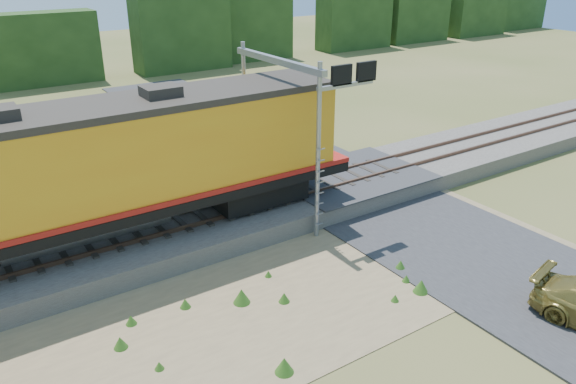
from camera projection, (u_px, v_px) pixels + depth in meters
ground at (303, 295)px, 18.95m from camera, size 140.00×140.00×0.00m
ballast at (220, 220)px, 23.36m from camera, size 70.00×5.00×0.80m
rails at (220, 209)px, 23.17m from camera, size 70.00×1.54×0.16m
dirt_shoulder at (245, 307)px, 18.31m from camera, size 26.00×8.00×0.03m
road at (432, 231)px, 23.06m from camera, size 7.00×66.00×0.86m
tree_line_north at (40, 49)px, 46.68m from camera, size 130.00×3.00×6.50m
weed_clumps at (209, 330)px, 17.24m from camera, size 15.00×6.20×0.56m
locomotive at (69, 174)px, 19.17m from camera, size 21.55×3.29×5.56m
signal_gantry at (295, 97)px, 22.57m from camera, size 2.80×6.20×7.06m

